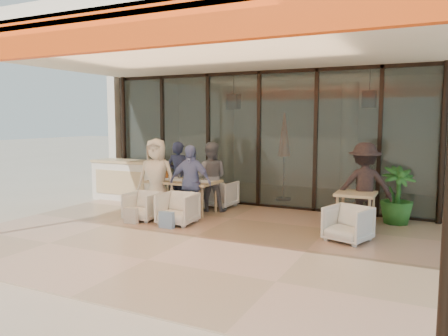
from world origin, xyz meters
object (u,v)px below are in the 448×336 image
at_px(diner_navy, 179,175).
at_px(diner_grey, 210,177).
at_px(chair_far_right, 220,193).
at_px(side_table, 356,198).
at_px(standing_woman, 364,186).
at_px(chair_near_right, 178,207).
at_px(side_chair, 348,222).
at_px(potted_palm, 397,196).
at_px(chair_far_left, 190,192).
at_px(chair_near_left, 143,205).
at_px(diner_periwinkle, 190,183).
at_px(dining_table, 184,183).
at_px(host_counter, 127,180).
at_px(diner_cream, 156,177).

distance_m(diner_navy, diner_grey, 0.84).
xyz_separation_m(chair_far_right, side_table, (3.26, -0.94, 0.28)).
bearing_deg(standing_woman, side_table, 56.17).
xyz_separation_m(chair_near_right, diner_navy, (-0.84, 1.40, 0.43)).
xyz_separation_m(diner_navy, side_chair, (4.10, -1.19, -0.44)).
bearing_deg(chair_near_right, potted_palm, 23.21).
xyz_separation_m(chair_near_right, side_table, (3.26, 0.96, 0.29)).
bearing_deg(chair_far_left, side_table, -175.20).
distance_m(chair_near_left, side_table, 4.22).
bearing_deg(chair_far_right, diner_periwinkle, 93.53).
distance_m(chair_near_right, standing_woman, 3.62).
bearing_deg(diner_periwinkle, chair_far_left, 114.65).
bearing_deg(side_table, potted_palm, 55.62).
xyz_separation_m(chair_near_left, side_chair, (4.10, 0.21, 0.01)).
xyz_separation_m(chair_near_left, chair_near_right, (0.84, 0.00, 0.02)).
distance_m(dining_table, side_chair, 3.77).
bearing_deg(side_chair, diner_grey, 178.33).
bearing_deg(chair_far_left, host_counter, 25.02).
xyz_separation_m(diner_grey, side_table, (3.26, -0.44, -0.15)).
bearing_deg(diner_navy, side_chair, 159.96).
bearing_deg(dining_table, chair_near_left, -113.43).
relative_size(chair_near_right, standing_woman, 0.43).
relative_size(chair_near_left, chair_near_right, 0.93).
xyz_separation_m(diner_periwinkle, potted_palm, (3.90, 1.40, -0.20)).
height_order(diner_grey, side_chair, diner_grey).
distance_m(diner_grey, potted_palm, 3.94).
bearing_deg(chair_near_right, diner_navy, 118.17).
relative_size(chair_far_right, potted_palm, 0.61).
height_order(chair_far_left, potted_palm, potted_palm).
xyz_separation_m(dining_table, diner_cream, (-0.41, -0.46, 0.15)).
distance_m(chair_near_left, diner_grey, 1.70).
bearing_deg(chair_far_right, standing_woman, 173.33).
bearing_deg(diner_grey, chair_far_right, -108.79).
height_order(chair_near_right, side_table, side_table).
distance_m(host_counter, diner_grey, 2.59).
bearing_deg(chair_near_left, dining_table, 65.50).
bearing_deg(side_table, dining_table, -179.87).
bearing_deg(chair_far_left, chair_near_left, 107.67).
relative_size(host_counter, potted_palm, 1.59).
bearing_deg(chair_near_right, diner_periwinkle, 87.20).
bearing_deg(potted_palm, diner_periwinkle, -160.21).
xyz_separation_m(diner_navy, side_table, (4.10, -0.44, -0.15)).
bearing_deg(side_chair, diner_cream, -165.66).
height_order(host_counter, chair_far_right, host_counter).
relative_size(host_counter, chair_far_right, 2.62).
distance_m(diner_cream, side_chair, 4.14).
bearing_deg(side_chair, standing_woman, 103.45).
height_order(diner_cream, standing_woman, diner_cream).
xyz_separation_m(diner_navy, diner_cream, (0.00, -0.90, 0.05)).
height_order(host_counter, diner_periwinkle, diner_periwinkle).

